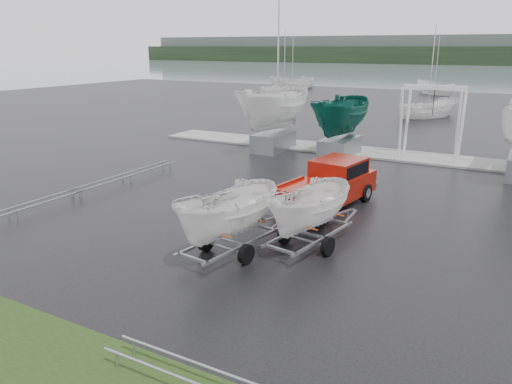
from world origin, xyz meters
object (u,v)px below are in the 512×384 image
(trailer_parked, at_px, (311,172))
(boat_hoist, at_px, (433,112))
(trailer_hitched, at_px, (229,173))
(pickup_truck, at_px, (330,183))

(trailer_parked, bearing_deg, boat_hoist, 95.74)
(trailer_parked, distance_m, boat_hoist, 15.18)
(trailer_hitched, relative_size, trailer_parked, 1.05)
(trailer_hitched, height_order, trailer_parked, trailer_hitched)
(boat_hoist, bearing_deg, trailer_parked, -93.00)
(trailer_hitched, xyz_separation_m, trailer_parked, (1.88, 1.74, -0.12))
(pickup_truck, bearing_deg, boat_hoist, 88.86)
(pickup_truck, relative_size, trailer_hitched, 1.17)
(trailer_parked, bearing_deg, trailer_hitched, -128.35)
(trailer_hitched, distance_m, boat_hoist, 17.11)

